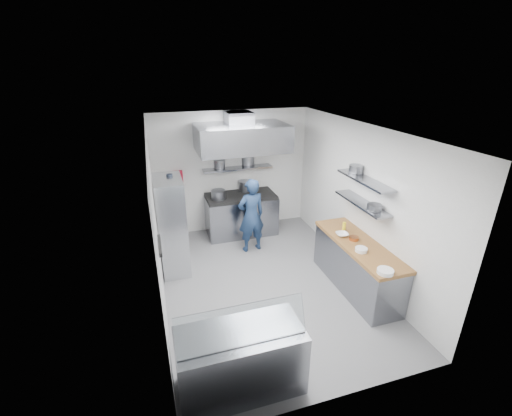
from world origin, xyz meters
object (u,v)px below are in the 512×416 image
object	(u,v)px
gas_range	(241,215)
wire_rack	(172,225)
chef	(251,216)
display_case	(240,361)

from	to	relation	value
gas_range	wire_rack	size ratio (longest dim) A/B	0.86
gas_range	wire_rack	distance (m)	2.03
chef	display_case	xyz separation A→B (m)	(-1.10, -3.25, -0.38)
display_case	wire_rack	bearing A→B (deg)	100.04
gas_range	display_case	bearing A→B (deg)	-105.02
gas_range	chef	bearing A→B (deg)	-90.28
chef	wire_rack	xyz separation A→B (m)	(-1.63, -0.26, 0.12)
gas_range	chef	world-z (taller)	chef
gas_range	display_case	distance (m)	4.25
chef	display_case	world-z (taller)	chef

